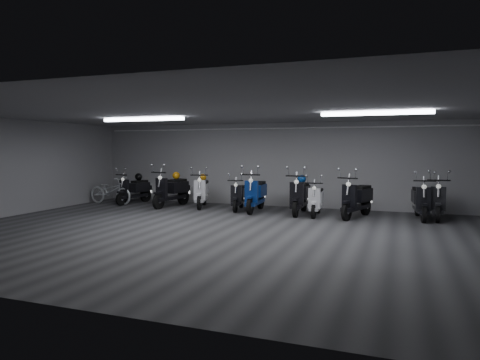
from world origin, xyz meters
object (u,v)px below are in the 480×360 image
(scooter_1, at_px, (171,185))
(scooter_6, at_px, (316,195))
(scooter_5, at_px, (300,190))
(scooter_7, at_px, (357,193))
(helmet_0, at_px, (176,175))
(scooter_3, at_px, (238,191))
(helmet_1, at_px, (302,179))
(scooter_2, at_px, (202,187))
(scooter_8, at_px, (421,194))
(scooter_0, at_px, (134,185))
(helmet_2, at_px, (203,177))
(helmet_3, at_px, (139,177))
(bicycle, at_px, (110,188))
(scooter_4, at_px, (256,188))
(scooter_9, at_px, (438,194))

(scooter_1, relative_size, scooter_6, 1.19)
(scooter_5, bearing_deg, scooter_7, -6.32)
(helmet_0, bearing_deg, scooter_5, -5.05)
(scooter_3, height_order, helmet_1, scooter_3)
(scooter_6, bearing_deg, scooter_3, 170.01)
(scooter_1, relative_size, scooter_2, 1.07)
(scooter_2, bearing_deg, scooter_5, -23.49)
(scooter_3, height_order, helmet_0, scooter_3)
(helmet_1, bearing_deg, scooter_1, -177.91)
(scooter_8, bearing_deg, scooter_0, 173.80)
(scooter_6, bearing_deg, helmet_2, 166.38)
(scooter_7, relative_size, helmet_1, 7.65)
(helmet_3, bearing_deg, helmet_0, -8.67)
(scooter_6, bearing_deg, scooter_0, 172.15)
(scooter_2, distance_m, bicycle, 3.39)
(scooter_8, relative_size, helmet_0, 7.34)
(scooter_4, distance_m, helmet_2, 2.15)
(scooter_4, distance_m, helmet_1, 1.44)
(scooter_0, height_order, helmet_1, scooter_0)
(scooter_2, bearing_deg, scooter_3, -25.46)
(scooter_0, distance_m, scooter_1, 1.69)
(scooter_0, relative_size, scooter_1, 0.89)
(scooter_5, bearing_deg, helmet_3, 172.29)
(scooter_6, bearing_deg, scooter_5, 160.79)
(scooter_3, height_order, scooter_7, scooter_7)
(bicycle, bearing_deg, scooter_8, -82.71)
(scooter_3, bearing_deg, scooter_6, -17.44)
(scooter_2, distance_m, helmet_2, 0.39)
(scooter_6, distance_m, helmet_0, 4.90)
(helmet_3, bearing_deg, scooter_9, -1.56)
(bicycle, height_order, helmet_3, bicycle)
(scooter_7, bearing_deg, scooter_9, 31.89)
(scooter_4, height_order, scooter_7, scooter_4)
(scooter_1, relative_size, helmet_0, 7.82)
(scooter_4, bearing_deg, helmet_2, 161.37)
(scooter_7, bearing_deg, helmet_3, -167.26)
(scooter_0, xyz_separation_m, scooter_1, (1.66, -0.28, 0.08))
(scooter_1, bearing_deg, helmet_3, 171.21)
(scooter_4, bearing_deg, scooter_0, 171.96)
(scooter_7, relative_size, bicycle, 1.09)
(scooter_3, distance_m, scooter_9, 5.78)
(scooter_0, bearing_deg, scooter_9, 11.35)
(scooter_3, relative_size, scooter_5, 0.83)
(scooter_9, bearing_deg, scooter_7, -163.16)
(scooter_0, relative_size, scooter_2, 0.95)
(scooter_9, distance_m, helmet_3, 9.77)
(bicycle, bearing_deg, scooter_2, -78.35)
(scooter_1, relative_size, scooter_3, 1.21)
(scooter_5, height_order, helmet_0, scooter_5)
(scooter_2, relative_size, scooter_7, 0.96)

